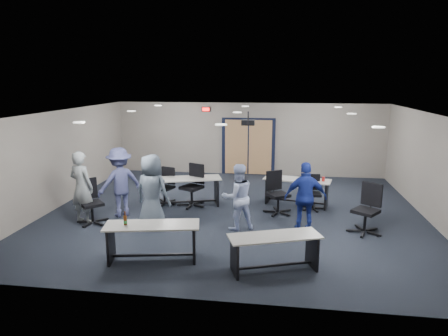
# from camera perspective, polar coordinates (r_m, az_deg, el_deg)

# --- Properties ---
(floor) EXTENTS (10.00, 10.00, 0.00)m
(floor) POSITION_cam_1_polar(r_m,az_deg,el_deg) (10.98, 1.52, -6.29)
(floor) COLOR black
(floor) RESTS_ON ground
(back_wall) EXTENTS (10.00, 0.04, 2.70)m
(back_wall) POSITION_cam_1_polar(r_m,az_deg,el_deg) (15.03, 3.51, 4.14)
(back_wall) COLOR gray
(back_wall) RESTS_ON floor
(front_wall) EXTENTS (10.00, 0.04, 2.70)m
(front_wall) POSITION_cam_1_polar(r_m,az_deg,el_deg) (6.34, -3.10, -7.78)
(front_wall) COLOR gray
(front_wall) RESTS_ON floor
(left_wall) EXTENTS (0.04, 9.00, 2.70)m
(left_wall) POSITION_cam_1_polar(r_m,az_deg,el_deg) (12.23, -22.42, 1.25)
(left_wall) COLOR gray
(left_wall) RESTS_ON floor
(right_wall) EXTENTS (0.04, 9.00, 2.70)m
(right_wall) POSITION_cam_1_polar(r_m,az_deg,el_deg) (11.23, 27.81, -0.20)
(right_wall) COLOR gray
(right_wall) RESTS_ON floor
(ceiling) EXTENTS (10.00, 9.00, 0.04)m
(ceiling) POSITION_cam_1_polar(r_m,az_deg,el_deg) (10.43, 1.61, 7.89)
(ceiling) COLOR white
(ceiling) RESTS_ON back_wall
(double_door) EXTENTS (2.00, 0.07, 2.20)m
(double_door) POSITION_cam_1_polar(r_m,az_deg,el_deg) (15.04, 3.49, 2.99)
(double_door) COLOR black
(double_door) RESTS_ON back_wall
(exit_sign) EXTENTS (0.32, 0.07, 0.18)m
(exit_sign) POSITION_cam_1_polar(r_m,az_deg,el_deg) (15.07, -2.59, 8.38)
(exit_sign) COLOR black
(exit_sign) RESTS_ON back_wall
(ceiling_projector) EXTENTS (0.35, 0.32, 0.37)m
(ceiling_projector) POSITION_cam_1_polar(r_m,az_deg,el_deg) (10.92, 3.47, 6.53)
(ceiling_projector) COLOR black
(ceiling_projector) RESTS_ON ceiling
(ceiling_can_lights) EXTENTS (6.24, 5.74, 0.02)m
(ceiling_can_lights) POSITION_cam_1_polar(r_m,az_deg,el_deg) (10.68, 1.76, 7.84)
(ceiling_can_lights) COLOR white
(ceiling_can_lights) RESTS_ON ceiling
(table_front_left) EXTENTS (1.94, 0.96, 1.03)m
(table_front_left) POSITION_cam_1_polar(r_m,az_deg,el_deg) (8.15, -10.25, -9.46)
(table_front_left) COLOR #B5B2AB
(table_front_left) RESTS_ON floor
(table_front_right) EXTENTS (1.82, 1.13, 0.70)m
(table_front_right) POSITION_cam_1_polar(r_m,az_deg,el_deg) (7.69, 7.20, -11.08)
(table_front_right) COLOR #B5B2AB
(table_front_right) RESTS_ON floor
(table_back_left) EXTENTS (2.11, 1.24, 0.81)m
(table_back_left) POSITION_cam_1_polar(r_m,az_deg,el_deg) (11.42, -5.51, -2.70)
(table_back_left) COLOR #B5B2AB
(table_back_left) RESTS_ON floor
(table_back_right) EXTENTS (1.97, 1.01, 0.89)m
(table_back_right) POSITION_cam_1_polar(r_m,az_deg,el_deg) (11.65, 10.40, -2.69)
(table_back_right) COLOR #B5B2AB
(table_back_right) RESTS_ON floor
(chair_back_a) EXTENTS (0.84, 0.84, 1.05)m
(chair_back_a) POSITION_cam_1_polar(r_m,az_deg,el_deg) (11.66, -8.52, -2.59)
(chair_back_a) COLOR black
(chair_back_a) RESTS_ON floor
(chair_back_b) EXTENTS (1.00, 1.00, 1.20)m
(chair_back_b) POSITION_cam_1_polar(r_m,az_deg,el_deg) (11.35, -4.67, -2.55)
(chair_back_b) COLOR black
(chair_back_b) RESTS_ON floor
(chair_back_c) EXTENTS (0.99, 0.99, 1.14)m
(chair_back_c) POSITION_cam_1_polar(r_m,az_deg,el_deg) (10.80, 7.78, -3.57)
(chair_back_c) COLOR black
(chair_back_c) RESTS_ON floor
(chair_back_d) EXTENTS (0.64, 0.64, 0.97)m
(chair_back_d) POSITION_cam_1_polar(r_m,az_deg,el_deg) (11.32, 12.60, -3.45)
(chair_back_d) COLOR black
(chair_back_d) RESTS_ON floor
(chair_loose_left) EXTENTS (1.00, 1.00, 1.12)m
(chair_loose_left) POSITION_cam_1_polar(r_m,az_deg,el_deg) (10.50, -18.40, -4.64)
(chair_loose_left) COLOR black
(chair_loose_left) RESTS_ON floor
(chair_loose_right) EXTENTS (1.04, 1.04, 1.18)m
(chair_loose_right) POSITION_cam_1_polar(r_m,az_deg,el_deg) (9.91, 19.61, -5.56)
(chair_loose_right) COLOR black
(chair_loose_right) RESTS_ON floor
(person_gray) EXTENTS (0.76, 0.61, 1.83)m
(person_gray) POSITION_cam_1_polar(r_m,az_deg,el_deg) (10.59, -19.69, -2.59)
(person_gray) COLOR #929BA0
(person_gray) RESTS_ON floor
(person_plaid) EXTENTS (1.02, 0.80, 1.83)m
(person_plaid) POSITION_cam_1_polar(r_m,az_deg,el_deg) (9.70, -10.23, -3.40)
(person_plaid) COLOR #515E6F
(person_plaid) RESTS_ON floor
(person_lightblue) EXTENTS (0.97, 0.88, 1.61)m
(person_lightblue) POSITION_cam_1_polar(r_m,az_deg,el_deg) (9.55, 1.97, -4.15)
(person_lightblue) COLOR #BFCFFD
(person_lightblue) RESTS_ON floor
(person_navy) EXTENTS (1.02, 0.50, 1.68)m
(person_navy) POSITION_cam_1_polar(r_m,az_deg,el_deg) (9.56, 11.56, -4.15)
(person_navy) COLOR navy
(person_navy) RESTS_ON floor
(person_back) EXTENTS (1.33, 1.30, 1.83)m
(person_back) POSITION_cam_1_polar(r_m,az_deg,el_deg) (10.80, -14.64, -1.97)
(person_back) COLOR #44497B
(person_back) RESTS_ON floor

